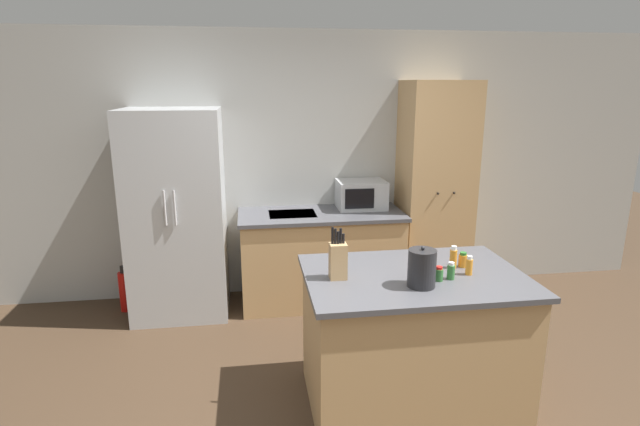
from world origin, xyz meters
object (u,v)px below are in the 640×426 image
Objects in this scene: refrigerator at (177,214)px; kettle at (422,268)px; pantry_cabinet at (435,191)px; fire_extinguisher at (125,291)px; spice_bottle_short_red at (451,271)px; spice_bottle_amber_oil at (463,260)px; spice_bottle_green_herb at (453,258)px; spice_bottle_pale_salt at (439,274)px; spice_bottle_tall_dark at (469,266)px; knife_block at (338,260)px; microwave at (361,194)px.

kettle is at bearing -48.51° from refrigerator.
fire_extinguisher is at bearing -179.64° from pantry_cabinet.
spice_bottle_amber_oil is (0.16, 0.19, -0.00)m from spice_bottle_short_red.
spice_bottle_green_herb is 0.26m from spice_bottle_pale_salt.
spice_bottle_green_herb reaches higher than fire_extinguisher.
spice_bottle_tall_dark is (-0.46, -1.82, -0.08)m from pantry_cabinet.
pantry_cabinet is 23.15× the size of spice_bottle_pale_salt.
refrigerator is 20.54× the size of spice_bottle_pale_salt.
spice_bottle_tall_dark is at bearing 21.02° from spice_bottle_short_red.
knife_block is 1.32× the size of kettle.
spice_bottle_pale_salt is (1.79, -1.80, 0.02)m from refrigerator.
spice_bottle_tall_dark is (0.27, -1.89, -0.06)m from microwave.
knife_block is at bearing 176.05° from spice_bottle_tall_dark.
spice_bottle_amber_oil is (-0.44, -1.68, -0.09)m from pantry_cabinet.
refrigerator is 2.54m from spice_bottle_green_herb.
kettle reaches higher than spice_bottle_amber_oil.
spice_bottle_tall_dark is 1.36× the size of spice_bottle_pale_salt.
spice_bottle_pale_salt is 0.36× the size of kettle.
kettle reaches higher than fire_extinguisher.
refrigerator is at bearing -6.76° from fire_extinguisher.
pantry_cabinet is 14.10× the size of spice_bottle_green_herb.
kettle reaches higher than spice_bottle_pale_salt.
fire_extinguisher is (-3.02, -0.02, -0.87)m from pantry_cabinet.
pantry_cabinet is 4.55× the size of microwave.
microwave is 1.92m from knife_block.
kettle is 0.56× the size of fire_extinguisher.
spice_bottle_tall_dark is 0.14m from spice_bottle_green_herb.
spice_bottle_amber_oil is at bearing -38.06° from refrigerator.
pantry_cabinet is 19.32× the size of spice_bottle_short_red.
refrigerator is 2.48m from pantry_cabinet.
knife_block is at bearing 170.74° from spice_bottle_short_red.
refrigerator is 2.50m from kettle.
refrigerator is 4.03× the size of microwave.
knife_block reaches higher than spice_bottle_pale_salt.
spice_bottle_pale_salt is (0.04, -1.96, -0.07)m from microwave.
spice_bottle_green_herb is (0.78, 0.07, -0.05)m from knife_block.
spice_bottle_green_herb is 1.64× the size of spice_bottle_pale_salt.
refrigerator is 12.51× the size of spice_bottle_green_herb.
spice_bottle_amber_oil is at bearing 49.83° from spice_bottle_short_red.
spice_bottle_tall_dark is at bearing -35.09° from fire_extinguisher.
microwave is at bearing 91.28° from spice_bottle_pale_salt.
knife_block reaches higher than spice_bottle_tall_dark.
kettle is (-0.82, -1.96, -0.03)m from pantry_cabinet.
fire_extinguisher is at bearing -177.73° from microwave.
spice_bottle_amber_oil is 0.22× the size of fire_extinguisher.
knife_block is 0.78m from spice_bottle_green_herb.
spice_bottle_green_herb reaches higher than spice_bottle_tall_dark.
spice_bottle_pale_salt is 0.17m from kettle.
spice_bottle_short_red is at bearing -158.98° from spice_bottle_tall_dark.
microwave is at bearing 99.40° from spice_bottle_amber_oil.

